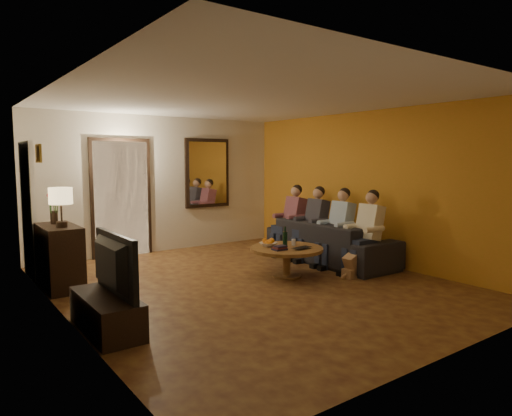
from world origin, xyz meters
TOP-DOWN VIEW (x-y plane):
  - floor at (0.00, 0.00)m, footprint 5.00×6.00m
  - ceiling at (0.00, 0.00)m, footprint 5.00×6.00m
  - back_wall at (0.00, 3.00)m, footprint 5.00×0.02m
  - front_wall at (0.00, -3.00)m, footprint 5.00×0.02m
  - left_wall at (-2.50, 0.00)m, footprint 0.02×6.00m
  - right_wall at (2.50, 0.00)m, footprint 0.02×6.00m
  - orange_accent at (2.49, 0.00)m, footprint 0.01×6.00m
  - kitchen_doorway at (-0.80, 2.98)m, footprint 1.00×0.06m
  - door_trim at (-0.80, 2.97)m, footprint 1.12×0.04m
  - fridge_glimpse at (-0.55, 2.98)m, footprint 0.45×0.03m
  - mirror_frame at (1.00, 2.96)m, footprint 1.00×0.05m
  - mirror_glass at (1.00, 2.93)m, footprint 0.86×0.02m
  - white_door at (-2.46, 2.30)m, footprint 0.06×0.85m
  - framed_art at (-2.47, 1.30)m, footprint 0.03×0.28m
  - art_canvas at (-2.46, 1.30)m, footprint 0.01×0.22m
  - dresser at (-2.25, 1.40)m, footprint 0.45×0.98m
  - table_lamp at (-2.25, 1.18)m, footprint 0.30×0.30m
  - flower_vase at (-2.25, 1.62)m, footprint 0.14×0.14m
  - tv_stand at (-2.25, -0.58)m, footprint 0.45×1.13m
  - tv at (-2.25, -0.58)m, footprint 1.11×0.14m
  - sofa at (1.95, 0.39)m, footprint 2.47×1.02m
  - person_a at (1.85, -0.51)m, footprint 0.60×0.40m
  - person_b at (1.85, 0.09)m, footprint 0.60×0.40m
  - person_c at (1.85, 0.69)m, footprint 0.60×0.40m
  - person_d at (1.85, 1.29)m, footprint 0.60×0.40m
  - dog at (1.56, -0.58)m, footprint 0.57×0.26m
  - coffee_table at (0.69, 0.04)m, footprint 1.30×1.30m
  - bowl at (0.51, 0.26)m, footprint 0.26×0.26m
  - oranges at (0.51, 0.26)m, footprint 0.20×0.20m
  - wine_bottle at (0.74, 0.14)m, footprint 0.07×0.07m
  - wine_glass at (0.87, 0.09)m, footprint 0.06×0.06m
  - book_stack at (0.47, -0.06)m, footprint 0.20×0.15m
  - laptop at (0.79, -0.24)m, footprint 0.35×0.25m

SIDE VIEW (x-z plane):
  - floor at x=0.00m, z-range -0.01..0.01m
  - tv_stand at x=-2.25m, z-range 0.00..0.38m
  - coffee_table at x=0.69m, z-range 0.00..0.45m
  - dog at x=1.56m, z-range 0.00..0.56m
  - sofa at x=1.95m, z-range 0.00..0.71m
  - dresser at x=-2.25m, z-range 0.00..0.87m
  - laptop at x=0.79m, z-range 0.45..0.48m
  - bowl at x=0.51m, z-range 0.45..0.51m
  - book_stack at x=0.47m, z-range 0.45..0.52m
  - wine_glass at x=0.87m, z-range 0.45..0.55m
  - oranges at x=0.51m, z-range 0.51..0.59m
  - person_a at x=1.85m, z-range 0.00..1.20m
  - person_b at x=1.85m, z-range 0.00..1.20m
  - person_c at x=1.85m, z-range 0.00..1.20m
  - person_d at x=1.85m, z-range 0.00..1.20m
  - wine_bottle at x=0.74m, z-range 0.45..0.76m
  - tv at x=-2.25m, z-range 0.38..1.01m
  - fridge_glimpse at x=-0.55m, z-range 0.05..1.75m
  - white_door at x=-2.46m, z-range 0.00..2.04m
  - kitchen_doorway at x=-0.80m, z-range 0.00..2.10m
  - door_trim at x=-0.80m, z-range -0.06..2.16m
  - flower_vase at x=-2.25m, z-range 0.87..1.31m
  - table_lamp at x=-2.25m, z-range 0.87..1.41m
  - back_wall at x=0.00m, z-range 0.00..2.60m
  - front_wall at x=0.00m, z-range 0.00..2.60m
  - left_wall at x=-2.50m, z-range 0.00..2.60m
  - right_wall at x=2.50m, z-range 0.00..2.60m
  - orange_accent at x=2.49m, z-range 0.00..2.60m
  - mirror_frame at x=1.00m, z-range 0.80..2.20m
  - mirror_glass at x=1.00m, z-range 0.87..2.13m
  - framed_art at x=-2.47m, z-range 1.73..1.97m
  - art_canvas at x=-2.46m, z-range 1.76..1.94m
  - ceiling at x=0.00m, z-range 2.60..2.60m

